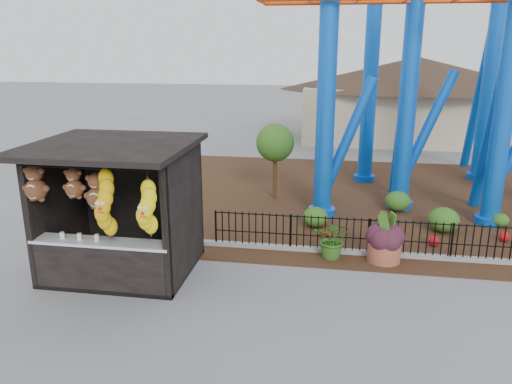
% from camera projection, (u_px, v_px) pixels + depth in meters
% --- Properties ---
extents(ground, '(120.00, 120.00, 0.00)m').
position_uv_depth(ground, '(238.00, 304.00, 10.38)').
color(ground, slate).
rests_on(ground, ground).
extents(mulch_bed, '(18.00, 12.00, 0.02)m').
position_uv_depth(mulch_bed, '(396.00, 200.00, 17.32)').
color(mulch_bed, '#331E11').
rests_on(mulch_bed, ground).
extents(curb, '(18.00, 0.18, 0.12)m').
position_uv_depth(curb, '(417.00, 256.00, 12.57)').
color(curb, gray).
rests_on(curb, ground).
extents(prize_booth, '(3.50, 3.40, 3.12)m').
position_uv_depth(prize_booth, '(116.00, 213.00, 11.27)').
color(prize_booth, black).
rests_on(prize_booth, ground).
extents(picket_fence, '(12.20, 0.06, 1.00)m').
position_uv_depth(picket_fence, '(456.00, 242.00, 12.31)').
color(picket_fence, black).
rests_on(picket_fence, ground).
extents(roller_coaster, '(11.00, 6.37, 10.82)m').
position_uv_depth(roller_coaster, '(449.00, 3.00, 15.55)').
color(roller_coaster, blue).
rests_on(roller_coaster, ground).
extents(terracotta_planter, '(0.92, 0.92, 0.54)m').
position_uv_depth(terracotta_planter, '(384.00, 251.00, 12.36)').
color(terracotta_planter, '#9B4E38').
rests_on(terracotta_planter, ground).
extents(planter_foliage, '(0.70, 0.70, 0.64)m').
position_uv_depth(planter_foliage, '(386.00, 229.00, 12.20)').
color(planter_foliage, '#371621').
rests_on(planter_foliage, terracotta_planter).
extents(potted_plant, '(1.04, 0.94, 1.02)m').
position_uv_depth(potted_plant, '(333.00, 239.00, 12.49)').
color(potted_plant, '#1F5E1B').
rests_on(potted_plant, ground).
extents(landscaping, '(8.98, 3.76, 0.70)m').
position_uv_depth(landscaping, '(430.00, 216.00, 14.74)').
color(landscaping, '#2D5719').
rests_on(landscaping, mulch_bed).
extents(pavilion, '(15.00, 15.00, 4.80)m').
position_uv_depth(pavilion, '(415.00, 85.00, 27.51)').
color(pavilion, '#BFAD8C').
rests_on(pavilion, ground).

